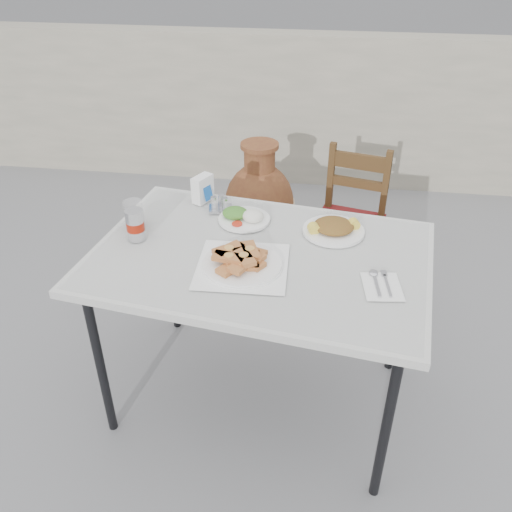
# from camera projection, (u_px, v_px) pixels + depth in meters

# --- Properties ---
(ground) EXTENTS (80.00, 80.00, 0.00)m
(ground) POSITION_uv_depth(u_px,v_px,m) (284.00, 391.00, 2.68)
(ground) COLOR slate
(ground) RESTS_ON ground
(cafe_table) EXTENTS (1.48, 1.11, 0.83)m
(cafe_table) POSITION_uv_depth(u_px,v_px,m) (260.00, 265.00, 2.24)
(cafe_table) COLOR black
(cafe_table) RESTS_ON ground
(pide_plate) EXTENTS (0.37, 0.37, 0.07)m
(pide_plate) POSITION_uv_depth(u_px,v_px,m) (242.00, 259.00, 2.11)
(pide_plate) COLOR white
(pide_plate) RESTS_ON cafe_table
(salad_rice_plate) EXTENTS (0.23, 0.23, 0.06)m
(salad_rice_plate) POSITION_uv_depth(u_px,v_px,m) (244.00, 216.00, 2.42)
(salad_rice_plate) COLOR white
(salad_rice_plate) RESTS_ON cafe_table
(salad_chopped_plate) EXTENTS (0.27, 0.27, 0.06)m
(salad_chopped_plate) POSITION_uv_depth(u_px,v_px,m) (334.00, 228.00, 2.33)
(salad_chopped_plate) COLOR white
(salad_chopped_plate) RESTS_ON cafe_table
(soda_can) EXTENTS (0.08, 0.08, 0.14)m
(soda_can) POSITION_uv_depth(u_px,v_px,m) (135.00, 225.00, 2.26)
(soda_can) COLOR silver
(soda_can) RESTS_ON cafe_table
(cola_glass) EXTENTS (0.08, 0.08, 0.12)m
(cola_glass) POSITION_uv_depth(u_px,v_px,m) (134.00, 215.00, 2.36)
(cola_glass) COLOR white
(cola_glass) RESTS_ON cafe_table
(napkin_holder) EXTENTS (0.10, 0.12, 0.13)m
(napkin_holder) POSITION_uv_depth(u_px,v_px,m) (203.00, 189.00, 2.56)
(napkin_holder) COLOR white
(napkin_holder) RESTS_ON cafe_table
(condiment_caddy) EXTENTS (0.12, 0.10, 0.08)m
(condiment_caddy) POSITION_uv_depth(u_px,v_px,m) (220.00, 205.00, 2.50)
(condiment_caddy) COLOR #BBBBC2
(condiment_caddy) RESTS_ON cafe_table
(cutlery_napkin) EXTENTS (0.16, 0.20, 0.01)m
(cutlery_napkin) POSITION_uv_depth(u_px,v_px,m) (381.00, 284.00, 2.02)
(cutlery_napkin) COLOR white
(cutlery_napkin) RESTS_ON cafe_table
(chair) EXTENTS (0.46, 0.46, 0.86)m
(chair) POSITION_uv_depth(u_px,v_px,m) (349.00, 221.00, 3.21)
(chair) COLOR #35220E
(chair) RESTS_ON ground
(terracotta_urn) EXTENTS (0.46, 0.46, 0.80)m
(terracotta_urn) POSITION_uv_depth(u_px,v_px,m) (259.00, 206.00, 3.53)
(terracotta_urn) COLOR brown
(terracotta_urn) RESTS_ON ground
(back_wall) EXTENTS (6.00, 0.25, 1.20)m
(back_wall) POSITION_uv_depth(u_px,v_px,m) (315.00, 111.00, 4.43)
(back_wall) COLOR #A49B89
(back_wall) RESTS_ON ground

